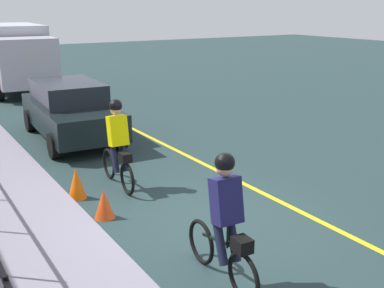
{
  "coord_description": "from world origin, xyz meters",
  "views": [
    {
      "loc": [
        -6.14,
        4.25,
        3.58
      ],
      "look_at": [
        1.38,
        -0.44,
        1.0
      ],
      "focal_mm": 44.56,
      "sensor_mm": 36.0,
      "label": 1
    }
  ],
  "objects_px": {
    "parked_sedan_rear": "(70,110)",
    "traffic_cone_far": "(76,183)",
    "traffic_cone_near": "(104,204)",
    "box_truck_background": "(15,54)",
    "cyclist_lead": "(118,145)",
    "cyclist_follow": "(225,221)"
  },
  "relations": [
    {
      "from": "parked_sedan_rear",
      "to": "traffic_cone_far",
      "type": "relative_size",
      "value": 7.36
    },
    {
      "from": "traffic_cone_near",
      "to": "traffic_cone_far",
      "type": "distance_m",
      "value": 1.11
    },
    {
      "from": "box_truck_background",
      "to": "traffic_cone_far",
      "type": "relative_size",
      "value": 11.18
    },
    {
      "from": "cyclist_lead",
      "to": "traffic_cone_near",
      "type": "xyz_separation_m",
      "value": [
        -1.21,
        0.82,
        -0.65
      ]
    },
    {
      "from": "cyclist_lead",
      "to": "cyclist_follow",
      "type": "distance_m",
      "value": 3.99
    },
    {
      "from": "cyclist_follow",
      "to": "traffic_cone_near",
      "type": "xyz_separation_m",
      "value": [
        2.77,
        0.58,
        -0.65
      ]
    },
    {
      "from": "cyclist_follow",
      "to": "box_truck_background",
      "type": "xyz_separation_m",
      "value": [
        17.43,
        -1.24,
        0.64
      ]
    },
    {
      "from": "traffic_cone_far",
      "to": "traffic_cone_near",
      "type": "bearing_deg",
      "value": -174.15
    },
    {
      "from": "traffic_cone_near",
      "to": "traffic_cone_far",
      "type": "bearing_deg",
      "value": 5.85
    },
    {
      "from": "cyclist_lead",
      "to": "traffic_cone_near",
      "type": "relative_size",
      "value": 3.5
    },
    {
      "from": "cyclist_lead",
      "to": "parked_sedan_rear",
      "type": "distance_m",
      "value": 4.14
    },
    {
      "from": "cyclist_lead",
      "to": "parked_sedan_rear",
      "type": "xyz_separation_m",
      "value": [
        4.12,
        -0.37,
        -0.09
      ]
    },
    {
      "from": "cyclist_follow",
      "to": "box_truck_background",
      "type": "distance_m",
      "value": 17.48
    },
    {
      "from": "cyclist_lead",
      "to": "parked_sedan_rear",
      "type": "height_order",
      "value": "cyclist_lead"
    },
    {
      "from": "cyclist_lead",
      "to": "traffic_cone_near",
      "type": "height_order",
      "value": "cyclist_lead"
    },
    {
      "from": "box_truck_background",
      "to": "traffic_cone_near",
      "type": "relative_size",
      "value": 13.1
    },
    {
      "from": "parked_sedan_rear",
      "to": "cyclist_follow",
      "type": "bearing_deg",
      "value": -1.23
    },
    {
      "from": "cyclist_follow",
      "to": "traffic_cone_near",
      "type": "distance_m",
      "value": 2.9
    },
    {
      "from": "cyclist_follow",
      "to": "box_truck_background",
      "type": "height_order",
      "value": "box_truck_background"
    },
    {
      "from": "traffic_cone_near",
      "to": "traffic_cone_far",
      "type": "height_order",
      "value": "traffic_cone_far"
    },
    {
      "from": "parked_sedan_rear",
      "to": "box_truck_background",
      "type": "bearing_deg",
      "value": 179.2
    },
    {
      "from": "cyclist_follow",
      "to": "parked_sedan_rear",
      "type": "bearing_deg",
      "value": -1.43
    }
  ]
}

